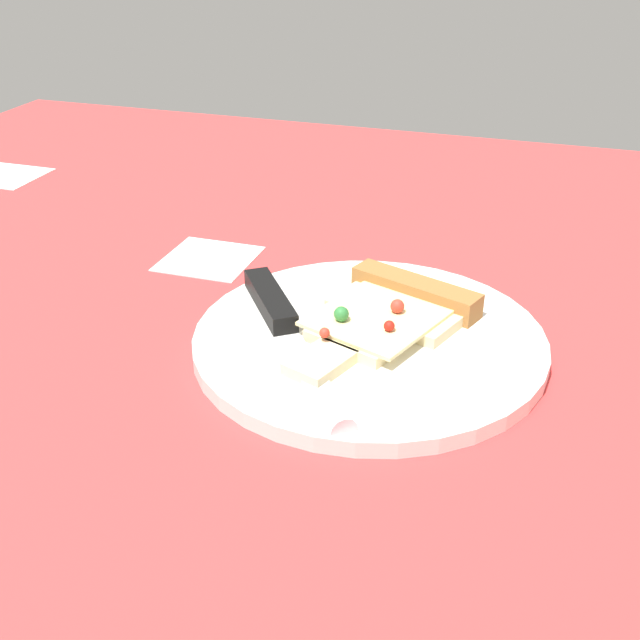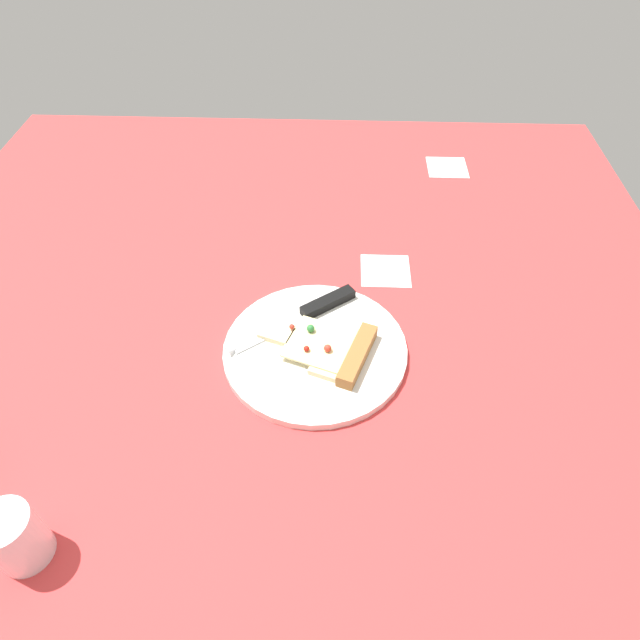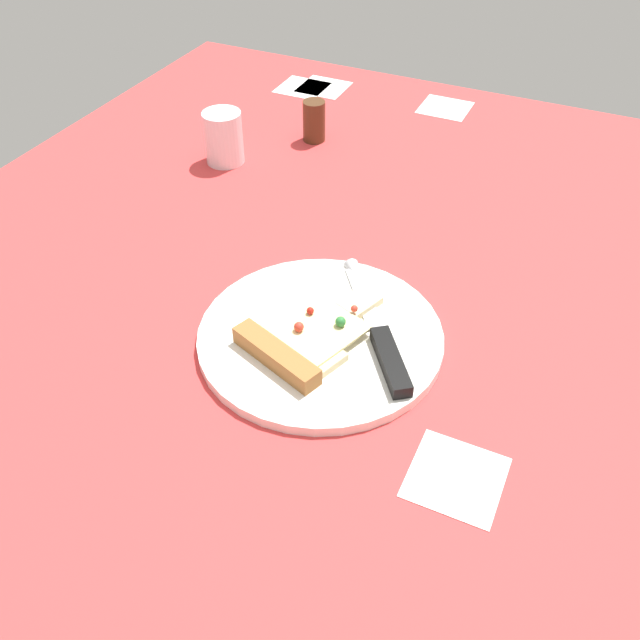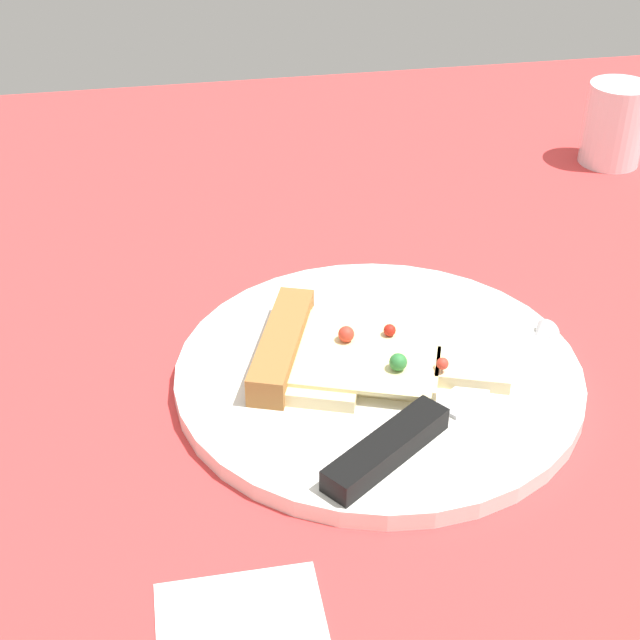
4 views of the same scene
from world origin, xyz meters
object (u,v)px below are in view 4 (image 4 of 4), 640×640
drinking_glass (615,124)px  pizza_slice (343,354)px  knife (431,417)px  plate (378,374)px

drinking_glass → pizza_slice: bearing=132.0°
pizza_slice → knife: size_ratio=0.93×
pizza_slice → drinking_glass: (31.78, -35.27, 2.12)cm
plate → knife: 7.09cm
plate → knife: size_ratio=1.41×
knife → drinking_glass: 50.10cm
plate → knife: (-6.70, -1.93, 1.27)cm
pizza_slice → drinking_glass: size_ratio=2.24×
plate → pizza_slice: 2.98cm
pizza_slice → knife: bearing=49.9°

